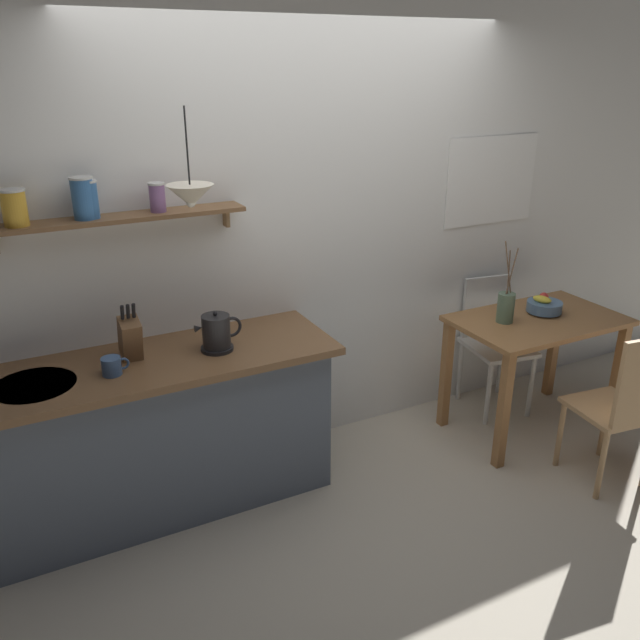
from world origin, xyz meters
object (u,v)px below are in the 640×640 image
dining_table (536,337)px  fruit_bowl (544,306)px  pendant_lamp (191,196)px  coffee_mug_by_sink (112,366)px  knife_block (130,337)px  electric_kettle (217,333)px  twig_vase (506,307)px  dining_chair_near (623,404)px  dining_chair_far (492,337)px

dining_table → fruit_bowl: bearing=29.9°
fruit_bowl → pendant_lamp: size_ratio=0.50×
fruit_bowl → coffee_mug_by_sink: size_ratio=1.67×
fruit_bowl → knife_block: 2.54m
fruit_bowl → coffee_mug_by_sink: 2.65m
dining_table → electric_kettle: electric_kettle is taller
dining_table → twig_vase: 0.33m
dining_chair_near → coffee_mug_by_sink: size_ratio=7.31×
fruit_bowl → coffee_mug_by_sink: coffee_mug_by_sink is taller
dining_table → dining_chair_near: bearing=-92.3°
fruit_bowl → coffee_mug_by_sink: (-2.64, 0.13, 0.10)m
dining_chair_near → dining_chair_far: bearing=89.2°
fruit_bowl → electric_kettle: bearing=175.3°
dining_chair_far → coffee_mug_by_sink: size_ratio=6.90×
dining_chair_near → pendant_lamp: 2.55m
dining_table → knife_block: (-2.44, 0.31, 0.36)m
fruit_bowl → knife_block: knife_block is taller
fruit_bowl → dining_chair_far: bearing=107.4°
electric_kettle → coffee_mug_by_sink: size_ratio=1.90×
dining_chair_near → fruit_bowl: bearing=81.3°
twig_vase → electric_kettle: (-1.78, 0.17, 0.11)m
dining_chair_far → twig_vase: twig_vase is taller
electric_kettle → pendant_lamp: pendant_lamp is taller
fruit_bowl → twig_vase: twig_vase is taller
dining_chair_near → coffee_mug_by_sink: bearing=160.8°
twig_vase → dining_table: bearing=-12.3°
twig_vase → electric_kettle: twig_vase is taller
dining_chair_near → fruit_bowl: 0.82m
twig_vase → coffee_mug_by_sink: twig_vase is taller
dining_table → knife_block: size_ratio=3.47×
twig_vase → electric_kettle: 1.79m
electric_kettle → dining_chair_far: bearing=4.3°
dining_table → fruit_bowl: fruit_bowl is taller
fruit_bowl → pendant_lamp: (-2.22, 0.06, 0.89)m
knife_block → coffee_mug_by_sink: bearing=-133.2°
dining_table → twig_vase: (-0.23, 0.05, 0.23)m
dining_table → dining_chair_near: (-0.03, -0.70, -0.12)m
dining_chair_far → pendant_lamp: bearing=-172.9°
twig_vase → dining_chair_far: bearing=55.5°
electric_kettle → dining_chair_near: bearing=-24.9°
knife_block → electric_kettle: bearing=-11.3°
dining_chair_far → knife_block: (-2.42, -0.07, 0.50)m
fruit_bowl → pendant_lamp: pendant_lamp is taller
dining_table → electric_kettle: size_ratio=4.22×
fruit_bowl → electric_kettle: size_ratio=0.88×
electric_kettle → pendant_lamp: (-0.12, -0.11, 0.73)m
dining_chair_near → coffee_mug_by_sink: 2.71m
dining_chair_near → knife_block: knife_block is taller
dining_chair_near → fruit_bowl: dining_chair_near is taller
dining_chair_far → knife_block: bearing=-178.4°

